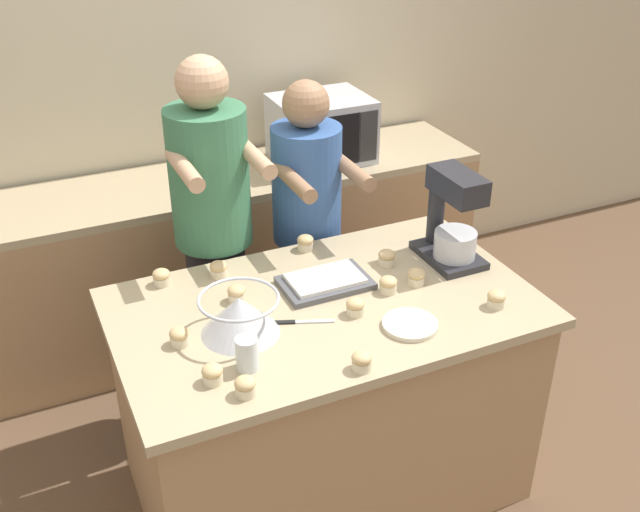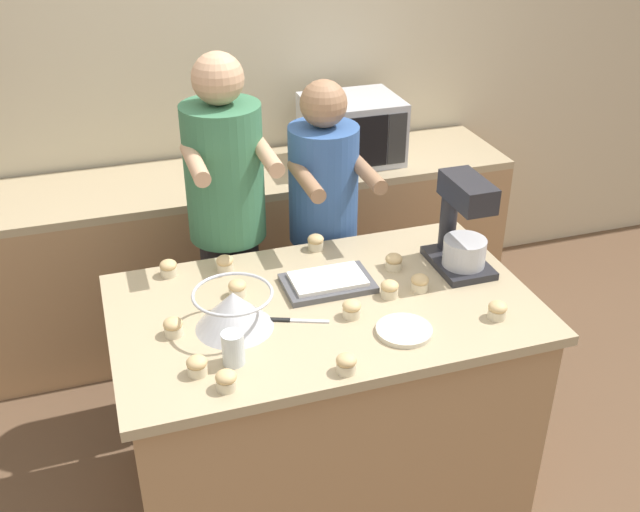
# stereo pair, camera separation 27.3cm
# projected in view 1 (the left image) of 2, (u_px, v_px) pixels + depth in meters

# --- Properties ---
(ground_plane) EXTENTS (16.00, 16.00, 0.00)m
(ground_plane) POSITION_uv_depth(u_px,v_px,m) (324.00, 482.00, 3.24)
(ground_plane) COLOR brown
(back_wall) EXTENTS (10.00, 0.06, 2.70)m
(back_wall) POSITION_uv_depth(u_px,v_px,m) (192.00, 76.00, 3.87)
(back_wall) COLOR beige
(back_wall) RESTS_ON ground_plane
(island_counter) EXTENTS (1.57, 0.94, 0.92)m
(island_counter) POSITION_uv_depth(u_px,v_px,m) (325.00, 399.00, 3.01)
(island_counter) COLOR #A87F56
(island_counter) RESTS_ON ground_plane
(back_counter) EXTENTS (2.80, 0.60, 0.92)m
(back_counter) POSITION_uv_depth(u_px,v_px,m) (224.00, 255.00, 4.04)
(back_counter) COLOR #A87F56
(back_counter) RESTS_ON ground_plane
(person_left) EXTENTS (0.35, 0.51, 1.72)m
(person_left) POSITION_uv_depth(u_px,v_px,m) (215.00, 243.00, 3.22)
(person_left) COLOR #232328
(person_left) RESTS_ON ground_plane
(person_right) EXTENTS (0.33, 0.49, 1.57)m
(person_right) POSITION_uv_depth(u_px,v_px,m) (308.00, 239.00, 3.42)
(person_right) COLOR brown
(person_right) RESTS_ON ground_plane
(stand_mixer) EXTENTS (0.20, 0.30, 0.39)m
(stand_mixer) POSITION_uv_depth(u_px,v_px,m) (452.00, 222.00, 2.99)
(stand_mixer) COLOR #232328
(stand_mixer) RESTS_ON island_counter
(mixing_bowl) EXTENTS (0.28, 0.28, 0.15)m
(mixing_bowl) POSITION_uv_depth(u_px,v_px,m) (240.00, 314.00, 2.58)
(mixing_bowl) COLOR #BCBCC1
(mixing_bowl) RESTS_ON island_counter
(baking_tray) EXTENTS (0.34, 0.22, 0.04)m
(baking_tray) POSITION_uv_depth(u_px,v_px,m) (325.00, 282.00, 2.88)
(baking_tray) COLOR #4C4C51
(baking_tray) RESTS_ON island_counter
(microwave_oven) EXTENTS (0.49, 0.40, 0.34)m
(microwave_oven) POSITION_uv_depth(u_px,v_px,m) (321.00, 129.00, 3.93)
(microwave_oven) COLOR #B7B7BC
(microwave_oven) RESTS_ON back_counter
(drinking_glass) EXTENTS (0.07, 0.07, 0.12)m
(drinking_glass) POSITION_uv_depth(u_px,v_px,m) (247.00, 354.00, 2.42)
(drinking_glass) COLOR silver
(drinking_glass) RESTS_ON island_counter
(small_plate) EXTENTS (0.20, 0.20, 0.02)m
(small_plate) POSITION_uv_depth(u_px,v_px,m) (410.00, 325.00, 2.65)
(small_plate) COLOR beige
(small_plate) RESTS_ON island_counter
(knife) EXTENTS (0.21, 0.10, 0.01)m
(knife) POSITION_uv_depth(u_px,v_px,m) (300.00, 322.00, 2.67)
(knife) COLOR #BCBCC1
(knife) RESTS_ON island_counter
(cupcake_0) EXTENTS (0.07, 0.07, 0.07)m
(cupcake_0) POSITION_uv_depth(u_px,v_px,m) (387.00, 257.00, 3.02)
(cupcake_0) COLOR beige
(cupcake_0) RESTS_ON island_counter
(cupcake_1) EXTENTS (0.07, 0.07, 0.07)m
(cupcake_1) POSITION_uv_depth(u_px,v_px,m) (179.00, 336.00, 2.54)
(cupcake_1) COLOR beige
(cupcake_1) RESTS_ON island_counter
(cupcake_2) EXTENTS (0.07, 0.07, 0.07)m
(cupcake_2) POSITION_uv_depth(u_px,v_px,m) (416.00, 277.00, 2.89)
(cupcake_2) COLOR beige
(cupcake_2) RESTS_ON island_counter
(cupcake_3) EXTENTS (0.07, 0.07, 0.07)m
(cupcake_3) POSITION_uv_depth(u_px,v_px,m) (305.00, 242.00, 3.13)
(cupcake_3) COLOR beige
(cupcake_3) RESTS_ON island_counter
(cupcake_4) EXTENTS (0.07, 0.07, 0.07)m
(cupcake_4) POSITION_uv_depth(u_px,v_px,m) (219.00, 269.00, 2.94)
(cupcake_4) COLOR beige
(cupcake_4) RESTS_ON island_counter
(cupcake_5) EXTENTS (0.07, 0.07, 0.07)m
(cupcake_5) POSITION_uv_depth(u_px,v_px,m) (212.00, 374.00, 2.37)
(cupcake_5) COLOR beige
(cupcake_5) RESTS_ON island_counter
(cupcake_6) EXTENTS (0.07, 0.07, 0.07)m
(cupcake_6) POSITION_uv_depth(u_px,v_px,m) (355.00, 306.00, 2.70)
(cupcake_6) COLOR beige
(cupcake_6) RESTS_ON island_counter
(cupcake_7) EXTENTS (0.07, 0.07, 0.07)m
(cupcake_7) POSITION_uv_depth(u_px,v_px,m) (496.00, 299.00, 2.75)
(cupcake_7) COLOR beige
(cupcake_7) RESTS_ON island_counter
(cupcake_8) EXTENTS (0.07, 0.07, 0.07)m
(cupcake_8) POSITION_uv_depth(u_px,v_px,m) (388.00, 284.00, 2.84)
(cupcake_8) COLOR beige
(cupcake_8) RESTS_ON island_counter
(cupcake_9) EXTENTS (0.07, 0.07, 0.07)m
(cupcake_9) POSITION_uv_depth(u_px,v_px,m) (161.00, 277.00, 2.88)
(cupcake_9) COLOR beige
(cupcake_9) RESTS_ON island_counter
(cupcake_10) EXTENTS (0.07, 0.07, 0.07)m
(cupcake_10) POSITION_uv_depth(u_px,v_px,m) (237.00, 293.00, 2.78)
(cupcake_10) COLOR beige
(cupcake_10) RESTS_ON island_counter
(cupcake_11) EXTENTS (0.07, 0.07, 0.07)m
(cupcake_11) POSITION_uv_depth(u_px,v_px,m) (362.00, 361.00, 2.43)
(cupcake_11) COLOR beige
(cupcake_11) RESTS_ON island_counter
(cupcake_12) EXTENTS (0.07, 0.07, 0.07)m
(cupcake_12) POSITION_uv_depth(u_px,v_px,m) (245.00, 386.00, 2.31)
(cupcake_12) COLOR beige
(cupcake_12) RESTS_ON island_counter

